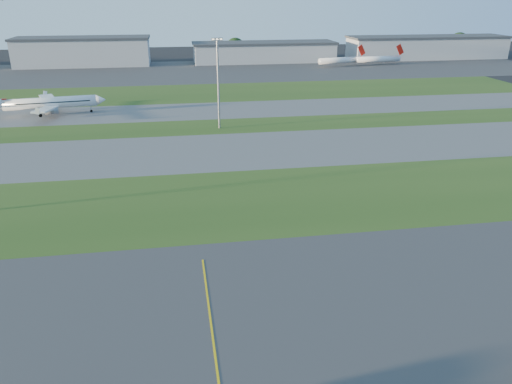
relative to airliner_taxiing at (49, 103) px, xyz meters
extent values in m
cube|color=#264316|center=(38.12, -82.32, -3.89)|extent=(300.00, 34.00, 0.01)
cube|color=#515154|center=(38.12, -49.32, -3.89)|extent=(300.00, 32.00, 0.01)
cube|color=#264316|center=(38.12, -24.32, -3.89)|extent=(300.00, 18.00, 0.01)
cube|color=#515154|center=(38.12, -2.32, -3.89)|extent=(300.00, 26.00, 0.01)
cube|color=#264316|center=(38.12, 30.68, -3.89)|extent=(300.00, 40.00, 0.01)
cube|color=#333335|center=(38.12, 90.68, -3.89)|extent=(400.00, 80.00, 0.01)
cylinder|color=white|center=(0.34, 0.05, 0.11)|extent=(28.80, 7.53, 3.62)
cube|color=white|center=(-1.66, 7.46, -0.37)|extent=(9.31, 14.85, 1.47)
cube|color=white|center=(0.45, -7.63, -0.37)|extent=(5.77, 14.66, 1.47)
cylinder|color=gray|center=(0.05, 5.58, -1.41)|extent=(4.26, 2.72, 2.19)
cylinder|color=gray|center=(1.57, -5.36, -1.41)|extent=(4.26, 2.72, 2.19)
cylinder|color=white|center=(130.61, 95.53, -0.69)|extent=(26.07, 8.81, 3.20)
cube|color=red|center=(143.29, 98.37, 4.11)|extent=(5.12, 1.43, 6.16)
cylinder|color=white|center=(152.75, 97.06, -0.69)|extent=(26.19, 6.05, 3.20)
cube|color=red|center=(165.67, 98.49, 4.11)|extent=(5.18, 0.87, 6.16)
cylinder|color=gray|center=(53.12, -26.32, 8.61)|extent=(0.60, 0.60, 25.00)
cube|color=gray|center=(53.12, -26.32, 21.51)|extent=(3.20, 0.50, 0.80)
cube|color=#FFF2CC|center=(53.12, -26.32, 21.51)|extent=(2.80, 0.70, 0.35)
cube|color=#9B9EA3|center=(-6.88, 120.68, 3.11)|extent=(70.00, 22.00, 14.00)
cube|color=#383A3F|center=(-6.88, 120.68, 10.71)|extent=(71.40, 23.00, 1.20)
cube|color=#9B9EA3|center=(93.12, 120.68, 1.11)|extent=(80.00, 22.00, 10.00)
cube|color=#383A3F|center=(93.12, 120.68, 6.71)|extent=(81.60, 23.00, 1.20)
cube|color=#9B9EA3|center=(193.12, 120.68, 2.11)|extent=(95.00, 22.00, 12.00)
cube|color=#383A3F|center=(193.12, 120.68, 8.71)|extent=(96.90, 23.00, 1.20)
cylinder|color=black|center=(18.12, 131.68, -2.09)|extent=(1.00, 1.00, 3.60)
sphere|color=black|center=(18.12, 131.68, 1.96)|extent=(9.90, 9.90, 9.90)
cylinder|color=black|center=(78.12, 134.68, -1.79)|extent=(1.00, 1.00, 4.20)
sphere|color=black|center=(78.12, 134.68, 2.93)|extent=(11.55, 11.55, 11.55)
cylinder|color=black|center=(153.12, 132.68, -1.99)|extent=(1.00, 1.00, 3.80)
sphere|color=black|center=(153.12, 132.68, 2.28)|extent=(10.45, 10.45, 10.45)
cylinder|color=black|center=(223.12, 136.68, -1.59)|extent=(1.00, 1.00, 4.60)
sphere|color=black|center=(223.12, 136.68, 3.58)|extent=(12.65, 12.65, 12.65)
camera|label=1|loc=(40.36, -170.64, 33.67)|focal=35.00mm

